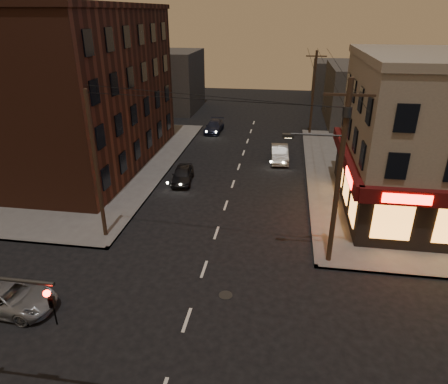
% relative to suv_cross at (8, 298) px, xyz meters
% --- Properties ---
extents(ground, '(120.00, 120.00, 0.00)m').
position_rel_suv_cross_xyz_m(ground, '(8.46, 0.55, -0.63)').
color(ground, black).
rests_on(ground, ground).
extents(sidewalk_nw, '(24.00, 28.00, 0.15)m').
position_rel_suv_cross_xyz_m(sidewalk_nw, '(-9.54, 19.55, -0.55)').
color(sidewalk_nw, '#514F4C').
rests_on(sidewalk_nw, ground).
extents(brick_apartment, '(12.00, 20.00, 13.00)m').
position_rel_suv_cross_xyz_m(brick_apartment, '(-6.04, 19.55, 6.02)').
color(brick_apartment, '#492417').
rests_on(brick_apartment, sidewalk_nw).
extents(bg_building_ne_a, '(10.00, 12.00, 7.00)m').
position_rel_suv_cross_xyz_m(bg_building_ne_a, '(22.46, 38.55, 2.87)').
color(bg_building_ne_a, '#3F3D3A').
rests_on(bg_building_ne_a, ground).
extents(bg_building_nw, '(9.00, 10.00, 8.00)m').
position_rel_suv_cross_xyz_m(bg_building_nw, '(-4.54, 42.55, 3.37)').
color(bg_building_nw, '#3F3D3A').
rests_on(bg_building_nw, ground).
extents(bg_building_ne_b, '(8.00, 8.00, 6.00)m').
position_rel_suv_cross_xyz_m(bg_building_ne_b, '(20.46, 52.55, 2.37)').
color(bg_building_ne_b, '#3F3D3A').
rests_on(bg_building_ne_b, ground).
extents(utility_pole_main, '(4.20, 0.44, 10.00)m').
position_rel_suv_cross_xyz_m(utility_pole_main, '(15.15, 6.35, 5.13)').
color(utility_pole_main, '#382619').
rests_on(utility_pole_main, sidewalk_ne).
extents(utility_pole_far, '(0.26, 0.26, 9.00)m').
position_rel_suv_cross_xyz_m(utility_pole_far, '(15.26, 32.55, 4.02)').
color(utility_pole_far, '#382619').
rests_on(utility_pole_far, sidewalk_ne).
extents(utility_pole_west, '(0.24, 0.24, 9.00)m').
position_rel_suv_cross_xyz_m(utility_pole_west, '(1.66, 7.05, 4.02)').
color(utility_pole_west, '#382619').
rests_on(utility_pole_west, sidewalk_nw).
extents(suv_cross, '(4.61, 2.26, 1.26)m').
position_rel_suv_cross_xyz_m(suv_cross, '(0.00, 0.00, 0.00)').
color(suv_cross, gray).
rests_on(suv_cross, ground).
extents(sedan_near, '(2.01, 4.09, 1.34)m').
position_rel_suv_cross_xyz_m(sedan_near, '(4.28, 16.34, 0.04)').
color(sedan_near, black).
rests_on(sedan_near, ground).
extents(sedan_mid, '(1.85, 4.52, 1.46)m').
position_rel_suv_cross_xyz_m(sedan_mid, '(12.05, 22.76, 0.10)').
color(sedan_mid, slate).
rests_on(sedan_mid, ground).
extents(sedan_far, '(1.92, 4.50, 1.29)m').
position_rel_suv_cross_xyz_m(sedan_far, '(4.22, 31.56, 0.02)').
color(sedan_far, '#181D30').
rests_on(sedan_far, ground).
extents(fire_hydrant, '(0.32, 0.32, 0.69)m').
position_rel_suv_cross_xyz_m(fire_hydrant, '(16.26, 13.42, -0.10)').
color(fire_hydrant, maroon).
rests_on(fire_hydrant, sidewalk_ne).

